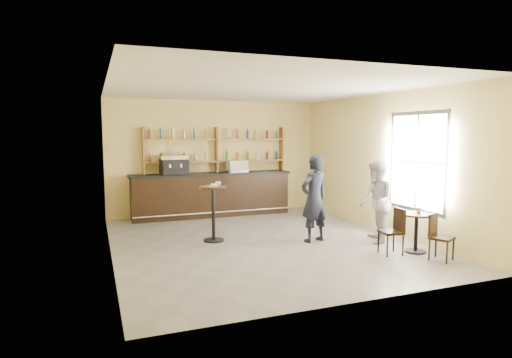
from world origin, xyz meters
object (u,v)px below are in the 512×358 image
object	(u,v)px
cafe_table	(416,233)
chair_west	(391,232)
bar_counter	(212,194)
pastry_case	(237,166)
espresso_machine	(174,165)
pedestal_table	(213,214)
chair_south	(442,237)
patron_second	(376,202)
man_main	(314,199)

from	to	relation	value
cafe_table	chair_west	bearing A→B (deg)	174.81
bar_counter	pastry_case	bearing A→B (deg)	0.00
espresso_machine	cafe_table	world-z (taller)	espresso_machine
pedestal_table	chair_south	size ratio (longest dim) A/B	1.39
espresso_machine	patron_second	distance (m)	5.37
bar_counter	patron_second	size ratio (longest dim) A/B	2.57
bar_counter	chair_west	world-z (taller)	bar_counter
cafe_table	man_main	bearing A→B (deg)	135.27
man_main	chair_south	xyz separation A→B (m)	(1.49, -2.03, -0.50)
chair_west	bar_counter	bearing A→B (deg)	-148.50
pedestal_table	chair_south	world-z (taller)	pedestal_table
chair_west	pedestal_table	bearing A→B (deg)	-119.55
pastry_case	pedestal_table	size ratio (longest dim) A/B	0.46
espresso_machine	man_main	xyz separation A→B (m)	(2.31, -3.52, -0.53)
chair_west	patron_second	xyz separation A→B (m)	(0.27, 0.85, 0.42)
patron_second	chair_south	bearing A→B (deg)	39.45
pastry_case	chair_west	bearing A→B (deg)	-66.90
chair_south	bar_counter	bearing A→B (deg)	90.85
pastry_case	cafe_table	world-z (taller)	pastry_case
man_main	espresso_machine	bearing A→B (deg)	-71.55
espresso_machine	pedestal_table	bearing A→B (deg)	-88.59
chair_south	patron_second	world-z (taller)	patron_second
bar_counter	pastry_case	size ratio (longest dim) A/B	8.11
pastry_case	chair_south	world-z (taller)	pastry_case
man_main	patron_second	distance (m)	1.28
pedestal_table	bar_counter	bearing A→B (deg)	75.68
bar_counter	pedestal_table	bearing A→B (deg)	-104.32
man_main	cafe_table	xyz separation A→B (m)	(1.44, -1.43, -0.54)
espresso_machine	pastry_case	bearing A→B (deg)	-5.55
man_main	chair_south	distance (m)	2.57
cafe_table	chair_south	world-z (taller)	chair_south
pedestal_table	man_main	xyz separation A→B (m)	(1.97, -0.79, 0.33)
espresso_machine	patron_second	world-z (taller)	patron_second
pedestal_table	chair_south	xyz separation A→B (m)	(3.47, -2.82, -0.17)
pastry_case	chair_south	distance (m)	5.99
cafe_table	chair_west	size ratio (longest dim) A/B	0.87
pastry_case	pedestal_table	xyz separation A→B (m)	(-1.43, -2.73, -0.78)
man_main	bar_counter	bearing A→B (deg)	-84.84
chair_west	chair_south	distance (m)	0.88
pastry_case	man_main	bearing A→B (deg)	-74.50
pastry_case	bar_counter	bearing A→B (deg)	-173.21
chair_west	pastry_case	bearing A→B (deg)	-156.07
patron_second	cafe_table	bearing A→B (deg)	44.27
bar_counter	cafe_table	distance (m)	5.65
pastry_case	cafe_table	distance (m)	5.42
espresso_machine	pastry_case	xyz separation A→B (m)	(1.77, 0.00, -0.09)
man_main	patron_second	xyz separation A→B (m)	(1.17, -0.53, -0.06)
bar_counter	espresso_machine	xyz separation A→B (m)	(-1.03, 0.00, 0.85)
pedestal_table	chair_west	distance (m)	3.60
pastry_case	patron_second	xyz separation A→B (m)	(1.71, -4.05, -0.50)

